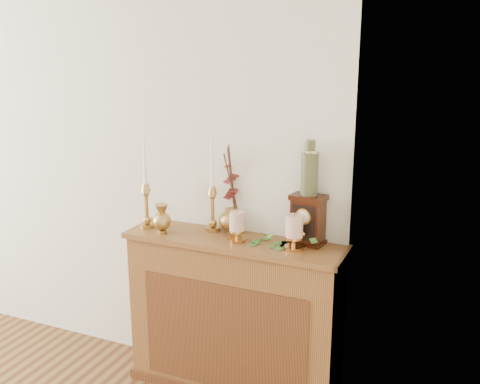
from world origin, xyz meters
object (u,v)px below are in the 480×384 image
at_px(ceramic_vase, 310,171).
at_px(candlestick_center, 212,201).
at_px(candlestick_left, 146,198).
at_px(mantel_clock, 308,220).
at_px(bud_vase, 162,219).
at_px(ginger_jar, 232,191).

bearing_deg(ceramic_vase, candlestick_center, -178.63).
bearing_deg(candlestick_left, mantel_clock, 6.95).
bearing_deg(candlestick_left, ceramic_vase, 7.10).
bearing_deg(mantel_clock, bud_vase, -159.64).
relative_size(bud_vase, ginger_jar, 0.33).
xyz_separation_m(candlestick_center, ginger_jar, (0.09, 0.07, 0.05)).
height_order(candlestick_left, bud_vase, candlestick_left).
bearing_deg(candlestick_left, bud_vase, -21.77).
bearing_deg(bud_vase, candlestick_center, 32.87).
xyz_separation_m(mantel_clock, ceramic_vase, (0.00, 0.00, 0.27)).
bearing_deg(candlestick_center, candlestick_left, -164.64).
distance_m(mantel_clock, ceramic_vase, 0.27).
distance_m(candlestick_center, ginger_jar, 0.13).
relative_size(candlestick_left, candlestick_center, 1.00).
bearing_deg(ceramic_vase, mantel_clock, -98.58).
height_order(candlestick_center, ginger_jar, candlestick_center).
distance_m(bud_vase, ceramic_vase, 0.87).
relative_size(candlestick_left, bud_vase, 3.18).
xyz_separation_m(candlestick_left, mantel_clock, (0.93, 0.11, -0.04)).
xyz_separation_m(ginger_jar, ceramic_vase, (0.46, -0.05, 0.17)).
bearing_deg(mantel_clock, candlestick_center, -170.29).
distance_m(candlestick_center, ceramic_vase, 0.60).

